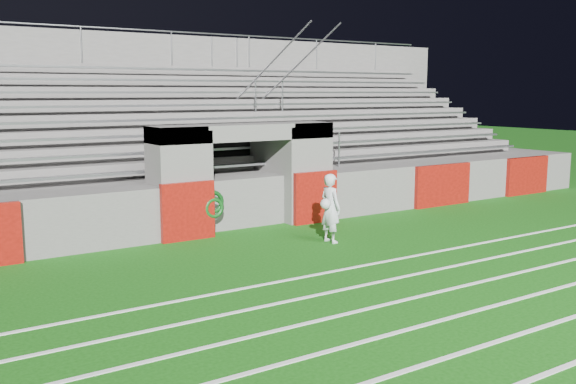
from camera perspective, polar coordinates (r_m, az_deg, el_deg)
ground at (r=13.43m, az=3.52°, el=-5.70°), size 90.00×90.00×0.00m
field_markings at (r=10.07m, az=21.17°, el=-11.29°), size 28.00×8.09×0.01m
stadium_structure at (r=20.05m, az=-10.23°, el=3.33°), size 26.00×8.48×5.42m
goalkeeper_with_ball at (r=14.49m, az=3.79°, el=-1.43°), size 0.55×0.60×1.57m
hose_coil at (r=15.12m, az=-6.64°, el=-1.12°), size 0.56×0.15×0.66m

